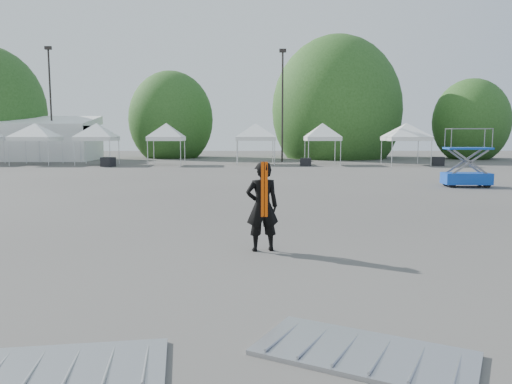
{
  "coord_description": "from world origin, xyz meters",
  "views": [
    {
      "loc": [
        -0.05,
        -12.3,
        2.52
      ],
      "look_at": [
        0.12,
        -1.95,
        1.3
      ],
      "focal_mm": 35.0,
      "sensor_mm": 36.0,
      "label": 1
    }
  ],
  "objects": [
    {
      "name": "scissor_lift",
      "position": [
        10.29,
        11.0,
        1.39
      ],
      "size": [
        2.19,
        1.19,
        2.75
      ],
      "rotation": [
        0.0,
        0.0,
        -0.06
      ],
      "color": "#0D4EB3",
      "rests_on": "ground"
    },
    {
      "name": "tent_e",
      "position": [
        0.58,
        28.6,
        3.06
      ],
      "size": [
        4.5,
        4.5,
        3.88
      ],
      "color": "silver",
      "rests_on": "ground"
    },
    {
      "name": "tent_g",
      "position": [
        12.56,
        27.41,
        3.06
      ],
      "size": [
        4.6,
        4.6,
        3.88
      ],
      "color": "silver",
      "rests_on": "ground"
    },
    {
      "name": "light_pole_west",
      "position": [
        -18.0,
        34.0,
        5.77
      ],
      "size": [
        0.6,
        0.25,
        10.3
      ],
      "color": "black",
      "rests_on": "ground"
    },
    {
      "name": "light_pole_east",
      "position": [
        3.0,
        32.0,
        5.52
      ],
      "size": [
        0.6,
        0.25,
        9.8
      ],
      "color": "black",
      "rests_on": "ground"
    },
    {
      "name": "tree_far_e",
      "position": [
        22.0,
        37.0,
        3.63
      ],
      "size": [
        3.84,
        3.84,
        5.84
      ],
      "color": "#382314",
      "rests_on": "ground"
    },
    {
      "name": "tent_b",
      "position": [
        -17.14,
        28.36,
        3.06
      ],
      "size": [
        4.6,
        4.6,
        3.88
      ],
      "color": "silver",
      "rests_on": "ground"
    },
    {
      "name": "marquee",
      "position": [
        -22.0,
        35.0,
        1.97
      ],
      "size": [
        15.0,
        6.25,
        4.23
      ],
      "color": "white",
      "rests_on": "ground"
    },
    {
      "name": "tent_c",
      "position": [
        -12.11,
        27.9,
        3.06
      ],
      "size": [
        4.16,
        4.16,
        3.88
      ],
      "color": "silver",
      "rests_on": "ground"
    },
    {
      "name": "crate_west",
      "position": [
        -10.65,
        25.66,
        0.36
      ],
      "size": [
        1.14,
        1.04,
        0.72
      ],
      "primitive_type": "cube",
      "rotation": [
        0.0,
        0.0,
        -0.43
      ],
      "color": "black",
      "rests_on": "ground"
    },
    {
      "name": "tree_mid_e",
      "position": [
        9.0,
        39.0,
        4.84
      ],
      "size": [
        5.12,
        5.12,
        7.79
      ],
      "color": "#382314",
      "rests_on": "ground"
    },
    {
      "name": "tree_mid_w",
      "position": [
        -8.0,
        40.0,
        3.93
      ],
      "size": [
        4.16,
        4.16,
        6.33
      ],
      "color": "#382314",
      "rests_on": "ground"
    },
    {
      "name": "crate_east",
      "position": [
        14.76,
        26.24,
        0.35
      ],
      "size": [
        1.03,
        0.88,
        0.69
      ],
      "primitive_type": "cube",
      "rotation": [
        0.0,
        0.0,
        -0.23
      ],
      "color": "black",
      "rests_on": "ground"
    },
    {
      "name": "tent_f",
      "position": [
        5.95,
        27.89,
        3.06
      ],
      "size": [
        3.84,
        3.84,
        3.88
      ],
      "color": "silver",
      "rests_on": "ground"
    },
    {
      "name": "barrier_left",
      "position": [
        -2.11,
        -7.23,
        0.04
      ],
      "size": [
        2.49,
        1.48,
        0.07
      ],
      "rotation": [
        0.0,
        0.0,
        0.13
      ],
      "color": "#A0A2A8",
      "rests_on": "ground"
    },
    {
      "name": "man",
      "position": [
        0.26,
        -1.77,
        0.97
      ],
      "size": [
        0.77,
        0.57,
        1.93
      ],
      "rotation": [
        0.0,
        0.0,
        3.3
      ],
      "color": "black",
      "rests_on": "ground"
    },
    {
      "name": "crate_mid",
      "position": [
        4.43,
        26.16,
        0.31
      ],
      "size": [
        0.92,
        0.78,
        0.62
      ],
      "primitive_type": "cube",
      "rotation": [
        0.0,
        0.0,
        -0.23
      ],
      "color": "black",
      "rests_on": "ground"
    },
    {
      "name": "barrier_mid",
      "position": [
        1.28,
        -6.9,
        0.04
      ],
      "size": [
        2.7,
        2.22,
        0.08
      ],
      "rotation": [
        0.0,
        0.0,
        -0.5
      ],
      "color": "#A0A2A8",
      "rests_on": "ground"
    },
    {
      "name": "tent_d",
      "position": [
        -6.54,
        27.79,
        3.06
      ],
      "size": [
        3.89,
        3.89,
        3.88
      ],
      "color": "silver",
      "rests_on": "ground"
    },
    {
      "name": "ground",
      "position": [
        0.0,
        0.0,
        0.0
      ],
      "size": [
        120.0,
        120.0,
        0.0
      ],
      "primitive_type": "plane",
      "color": "#474442",
      "rests_on": "ground"
    }
  ]
}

